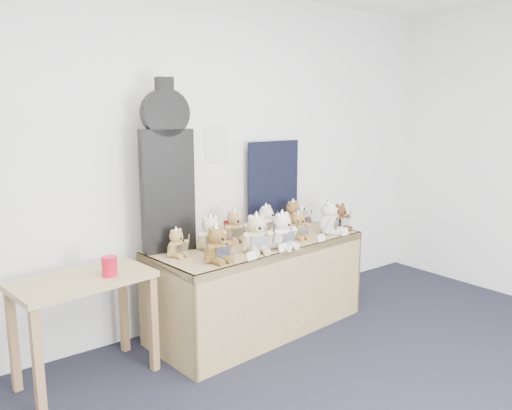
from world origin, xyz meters
TOP-DOWN VIEW (x-y plane):
  - room_shell at (0.54, 2.49)m, footprint 6.00×6.00m
  - display_table at (0.65, 1.99)m, footprint 1.79×0.87m
  - side_table at (-0.73, 2.10)m, footprint 0.90×0.57m
  - guitar_case at (-0.04, 2.25)m, footprint 0.39×0.17m
  - navy_board at (1.09, 2.43)m, footprint 0.57×0.04m
  - red_cup at (-0.59, 2.01)m, footprint 0.10×0.10m
  - teddy_front_far_left at (0.09, 1.80)m, footprint 0.24×0.20m
  - teddy_front_left at (0.45, 1.83)m, footprint 0.26×0.25m
  - teddy_front_centre at (0.67, 1.80)m, footprint 0.26×0.21m
  - teddy_front_right at (0.95, 1.94)m, footprint 0.20×0.17m
  - teddy_front_far_right at (1.28, 1.91)m, footprint 0.26×0.26m
  - teddy_front_end at (1.43, 1.94)m, footprint 0.22×0.18m
  - teddy_back_left at (0.22, 2.09)m, footprint 0.24×0.22m
  - teddy_back_centre_left at (0.50, 2.17)m, footprint 0.23×0.21m
  - teddy_back_centre_right at (0.85, 2.22)m, footprint 0.23×0.21m
  - teddy_back_right at (1.15, 2.22)m, footprint 0.23×0.19m
  - teddy_back_end at (1.27, 2.24)m, footprint 0.18×0.14m
  - teddy_back_far_left at (-0.07, 2.08)m, footprint 0.19×0.16m
  - entry_card_a at (0.30, 1.69)m, footprint 0.08×0.03m
  - entry_card_b at (0.60, 1.71)m, footprint 0.08×0.03m
  - entry_card_c at (1.03, 1.75)m, footprint 0.08×0.02m
  - entry_card_d at (1.32, 1.78)m, footprint 0.09×0.03m

SIDE VIEW (x-z plane):
  - display_table at x=0.65m, z-range 0.21..0.93m
  - side_table at x=-0.73m, z-range 0.23..0.93m
  - entry_card_c at x=1.03m, z-range 0.73..0.78m
  - entry_card_b at x=0.60m, z-range 0.73..0.78m
  - entry_card_a at x=0.30m, z-range 0.73..0.78m
  - entry_card_d at x=1.32m, z-range 0.73..0.79m
  - red_cup at x=-0.59m, z-range 0.70..0.83m
  - teddy_back_end at x=1.27m, z-range 0.70..0.92m
  - teddy_back_far_left at x=-0.07m, z-range 0.70..0.93m
  - teddy_front_right at x=0.95m, z-range 0.70..0.95m
  - teddy_front_end at x=1.43m, z-range 0.70..0.96m
  - teddy_back_centre_right at x=0.85m, z-range 0.69..0.97m
  - teddy_back_right at x=1.15m, z-range 0.69..0.98m
  - teddy_back_centre_left at x=0.50m, z-range 0.69..0.98m
  - teddy_front_far_left at x=0.09m, z-range 0.69..0.98m
  - teddy_back_left at x=0.22m, z-range 0.69..0.99m
  - teddy_front_centre at x=0.67m, z-range 0.69..1.00m
  - teddy_front_far_right at x=1.28m, z-range 0.69..1.00m
  - teddy_front_left at x=0.45m, z-range 0.69..1.01m
  - navy_board at x=1.09m, z-range 0.72..1.48m
  - guitar_case at x=-0.04m, z-range 0.71..1.95m
  - room_shell at x=0.54m, z-range -1.53..4.47m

